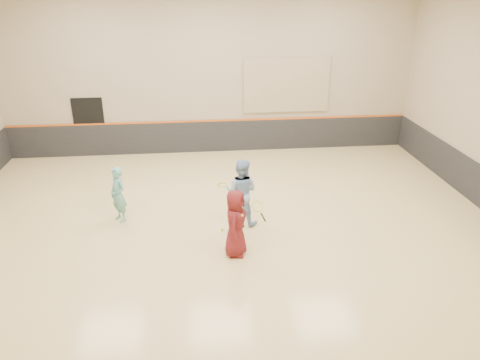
{
  "coord_description": "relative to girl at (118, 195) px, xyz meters",
  "views": [
    {
      "loc": [
        -0.73,
        -11.07,
        6.11
      ],
      "look_at": [
        0.48,
        0.4,
        1.15
      ],
      "focal_mm": 35.0,
      "sensor_mm": 36.0,
      "label": 1
    }
  ],
  "objects": [
    {
      "name": "spare_racket",
      "position": [
        2.96,
        2.08,
        -0.74
      ],
      "size": [
        0.76,
        0.76,
        0.08
      ],
      "primitive_type": null,
      "color": "#A3C32A",
      "rests_on": "floor"
    },
    {
      "name": "acoustic_panel",
      "position": [
        5.6,
        5.33,
        1.72
      ],
      "size": [
        3.2,
        0.08,
        2.0
      ],
      "primitive_type": "cube",
      "color": "tan",
      "rests_on": "wall_back"
    },
    {
      "name": "held_racket",
      "position": [
        3.67,
        -0.82,
        -0.14
      ],
      "size": [
        0.55,
        0.55,
        0.55
      ],
      "primitive_type": null,
      "color": "#B1D82F",
      "rests_on": "instructor"
    },
    {
      "name": "room",
      "position": [
        2.8,
        -0.62,
        0.04
      ],
      "size": [
        15.04,
        12.04,
        6.22
      ],
      "color": "#D9B76F",
      "rests_on": "ground"
    },
    {
      "name": "doorway",
      "position": [
        -1.7,
        5.36,
        0.32
      ],
      "size": [
        1.1,
        0.05,
        2.2
      ],
      "primitive_type": "cube",
      "color": "black",
      "rests_on": "floor"
    },
    {
      "name": "young_man",
      "position": [
        2.98,
        -2.03,
        0.06
      ],
      "size": [
        0.74,
        0.93,
        1.67
      ],
      "primitive_type": "imported",
      "rotation": [
        0.0,
        0.0,
        1.29
      ],
      "color": "maroon",
      "rests_on": "floor"
    },
    {
      "name": "instructor",
      "position": [
        3.28,
        -0.48,
        0.14
      ],
      "size": [
        1.09,
        0.99,
        1.84
      ],
      "primitive_type": "imported",
      "rotation": [
        0.0,
        0.0,
        2.75
      ],
      "color": "#8DAEDA",
      "rests_on": "floor"
    },
    {
      "name": "ball_under_racket",
      "position": [
        2.74,
        -0.87,
        -0.74
      ],
      "size": [
        0.07,
        0.07,
        0.07
      ],
      "primitive_type": "sphere",
      "color": "yellow",
      "rests_on": "floor"
    },
    {
      "name": "wainscot_back",
      "position": [
        2.8,
        5.35,
        -0.18
      ],
      "size": [
        14.9,
        0.04,
        1.2
      ],
      "primitive_type": "cube",
      "color": "#232326",
      "rests_on": "floor"
    },
    {
      "name": "ball_in_hand",
      "position": [
        3.11,
        -2.21,
        0.35
      ],
      "size": [
        0.07,
        0.07,
        0.07
      ],
      "primitive_type": "sphere",
      "color": "yellow",
      "rests_on": "young_man"
    },
    {
      "name": "ball_beside_spare",
      "position": [
        3.46,
        2.56,
        -0.74
      ],
      "size": [
        0.07,
        0.07,
        0.07
      ],
      "primitive_type": "sphere",
      "color": "#C0D932",
      "rests_on": "floor"
    },
    {
      "name": "accent_stripe",
      "position": [
        2.8,
        5.34,
        0.44
      ],
      "size": [
        14.9,
        0.03,
        0.06
      ],
      "primitive_type": "cube",
      "color": "#D85914",
      "rests_on": "wall_back"
    },
    {
      "name": "girl",
      "position": [
        0.0,
        0.0,
        0.0
      ],
      "size": [
        0.65,
        0.67,
        1.55
      ],
      "primitive_type": "imported",
      "rotation": [
        0.0,
        0.0,
        -0.88
      ],
      "color": "#67B3B2",
      "rests_on": "floor"
    }
  ]
}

